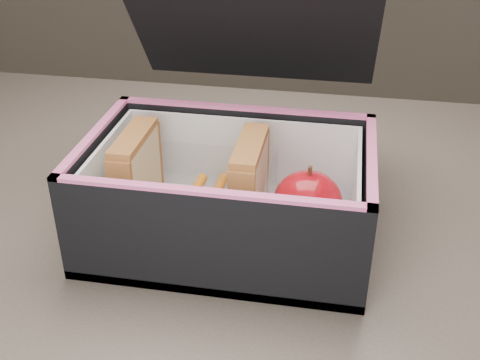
# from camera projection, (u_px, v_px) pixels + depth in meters

# --- Properties ---
(kitchen_table) EXTENTS (1.20, 0.80, 0.75)m
(kitchen_table) POSITION_uv_depth(u_px,v_px,m) (199.00, 290.00, 0.69)
(kitchen_table) COLOR #62574B
(kitchen_table) RESTS_ON ground
(lunch_bag) EXTENTS (0.28, 0.30, 0.25)m
(lunch_bag) POSITION_uv_depth(u_px,v_px,m) (229.00, 185.00, 0.60)
(lunch_bag) COLOR black
(lunch_bag) RESTS_ON kitchen_table
(plastic_tub) EXTENTS (0.16, 0.11, 0.06)m
(plastic_tub) POSITION_uv_depth(u_px,v_px,m) (193.00, 198.00, 0.61)
(plastic_tub) COLOR white
(plastic_tub) RESTS_ON lunch_bag
(sandwich_left) EXTENTS (0.02, 0.09, 0.10)m
(sandwich_left) POSITION_uv_depth(u_px,v_px,m) (137.00, 177.00, 0.61)
(sandwich_left) COLOR tan
(sandwich_left) RESTS_ON plastic_tub
(sandwich_right) EXTENTS (0.02, 0.09, 0.10)m
(sandwich_right) POSITION_uv_depth(u_px,v_px,m) (249.00, 187.00, 0.59)
(sandwich_right) COLOR tan
(sandwich_right) RESTS_ON plastic_tub
(carrot_sticks) EXTENTS (0.04, 0.14, 0.03)m
(carrot_sticks) POSITION_uv_depth(u_px,v_px,m) (197.00, 213.00, 0.61)
(carrot_sticks) COLOR orange
(carrot_sticks) RESTS_ON plastic_tub
(paper_napkin) EXTENTS (0.10, 0.11, 0.01)m
(paper_napkin) POSITION_uv_depth(u_px,v_px,m) (303.00, 228.00, 0.61)
(paper_napkin) COLOR white
(paper_napkin) RESTS_ON lunch_bag
(red_apple) EXTENTS (0.08, 0.08, 0.07)m
(red_apple) POSITION_uv_depth(u_px,v_px,m) (308.00, 202.00, 0.59)
(red_apple) COLOR #840307
(red_apple) RESTS_ON paper_napkin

